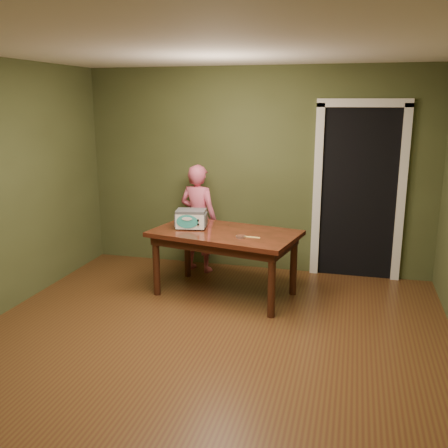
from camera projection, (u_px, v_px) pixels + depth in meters
name	position (u px, v px, depth m)	size (l,w,h in m)	color
floor	(198.00, 356.00, 4.37)	(5.00, 5.00, 0.00)	#533617
room_shell	(195.00, 161.00, 3.96)	(4.52, 5.02, 2.61)	#47512B
doorway	(358.00, 190.00, 6.41)	(1.10, 0.66, 2.25)	black
dining_table	(225.00, 240.00, 5.61)	(1.75, 1.20, 0.75)	black
toy_oven	(191.00, 218.00, 5.70)	(0.38, 0.29, 0.22)	#4C4F54
baking_pan	(241.00, 236.00, 5.33)	(0.10, 0.10, 0.02)	silver
spatula	(252.00, 237.00, 5.33)	(0.18, 0.03, 0.01)	#E7CA64
child	(198.00, 218.00, 6.44)	(0.51, 0.33, 1.40)	#D85977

